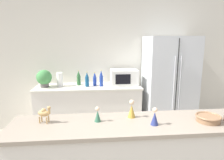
{
  "coord_description": "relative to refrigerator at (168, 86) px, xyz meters",
  "views": [
    {
      "loc": [
        -0.25,
        -1.12,
        1.72
      ],
      "look_at": [
        -0.0,
        1.46,
        1.19
      ],
      "focal_mm": 32.0,
      "sensor_mm": 36.0,
      "label": 1
    }
  ],
  "objects": [
    {
      "name": "wise_man_figurine_crimson",
      "position": [
        -1.33,
        -1.73,
        0.16
      ],
      "size": [
        0.06,
        0.06,
        0.14
      ],
      "color": "#33664C",
      "rests_on": "bar_counter"
    },
    {
      "name": "wall_back",
      "position": [
        -1.12,
        0.4,
        0.39
      ],
      "size": [
        8.0,
        0.06,
        2.55
      ],
      "color": "silver",
      "rests_on": "ground_plane"
    },
    {
      "name": "refrigerator",
      "position": [
        0.0,
        0.0,
        0.0
      ],
      "size": [
        0.86,
        0.73,
        1.78
      ],
      "color": "silver",
      "rests_on": "ground_plane"
    },
    {
      "name": "potted_plant",
      "position": [
        -2.22,
        0.03,
        0.18
      ],
      "size": [
        0.26,
        0.26,
        0.31
      ],
      "color": "#595451",
      "rests_on": "back_counter"
    },
    {
      "name": "back_bottle_0",
      "position": [
        -1.34,
        0.08,
        0.13
      ],
      "size": [
        0.06,
        0.06,
        0.24
      ],
      "color": "navy",
      "rests_on": "back_counter"
    },
    {
      "name": "back_bottle_3",
      "position": [
        -1.23,
        0.01,
        0.15
      ],
      "size": [
        0.06,
        0.06,
        0.29
      ],
      "color": "navy",
      "rests_on": "back_counter"
    },
    {
      "name": "microwave",
      "position": [
        -0.81,
        0.09,
        0.16
      ],
      "size": [
        0.48,
        0.37,
        0.28
      ],
      "color": "white",
      "rests_on": "back_counter"
    },
    {
      "name": "back_counter",
      "position": [
        -1.46,
        0.07,
        -0.44
      ],
      "size": [
        1.86,
        0.63,
        0.9
      ],
      "color": "silver",
      "rests_on": "ground_plane"
    },
    {
      "name": "paper_towel_roll",
      "position": [
        -1.96,
        0.08,
        0.14
      ],
      "size": [
        0.11,
        0.11,
        0.25
      ],
      "color": "white",
      "rests_on": "back_counter"
    },
    {
      "name": "fruit_bowl",
      "position": [
        -0.33,
        -1.83,
        0.13
      ],
      "size": [
        0.23,
        0.23,
        0.06
      ],
      "color": "#8C6647",
      "rests_on": "bar_counter"
    },
    {
      "name": "camel_figurine",
      "position": [
        -1.81,
        -1.72,
        0.19
      ],
      "size": [
        0.13,
        0.09,
        0.16
      ],
      "color": "tan",
      "rests_on": "bar_counter"
    },
    {
      "name": "wise_man_figurine_blue",
      "position": [
        -0.84,
        -1.85,
        0.16
      ],
      "size": [
        0.07,
        0.07,
        0.16
      ],
      "color": "navy",
      "rests_on": "bar_counter"
    },
    {
      "name": "wise_man_figurine_purple",
      "position": [
        -1.01,
        -1.66,
        0.17
      ],
      "size": [
        0.07,
        0.07,
        0.17
      ],
      "color": "#B28933",
      "rests_on": "bar_counter"
    },
    {
      "name": "back_bottle_2",
      "position": [
        -1.48,
        0.01,
        0.14
      ],
      "size": [
        0.07,
        0.07,
        0.26
      ],
      "color": "navy",
      "rests_on": "back_counter"
    },
    {
      "name": "back_bottle_1",
      "position": [
        -1.63,
        0.15,
        0.14
      ],
      "size": [
        0.07,
        0.07,
        0.27
      ],
      "color": "#2D6033",
      "rests_on": "back_counter"
    }
  ]
}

